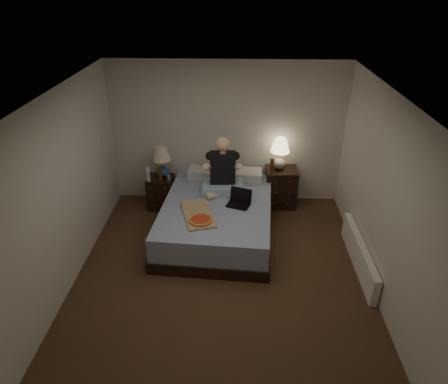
{
  "coord_description": "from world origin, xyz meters",
  "views": [
    {
      "loc": [
        0.19,
        -4.25,
        3.69
      ],
      "look_at": [
        0.0,
        0.9,
        0.85
      ],
      "focal_mm": 32.0,
      "sensor_mm": 36.0,
      "label": 1
    }
  ],
  "objects_px": {
    "soda_can": "(168,178)",
    "radiator": "(359,255)",
    "nightstand_left": "(161,192)",
    "laptop": "(238,199)",
    "beer_bottle_right": "(272,164)",
    "lamp_right": "(280,154)",
    "person": "(223,166)",
    "lamp_left": "(162,162)",
    "beer_bottle_left": "(160,174)",
    "pizza_box": "(201,220)",
    "nightstand_right": "(280,187)",
    "water_bottle": "(148,174)",
    "bed": "(217,218)"
  },
  "relations": [
    {
      "from": "nightstand_right",
      "to": "radiator",
      "type": "distance_m",
      "value": 1.98
    },
    {
      "from": "laptop",
      "to": "water_bottle",
      "type": "bearing_deg",
      "value": 174.13
    },
    {
      "from": "person",
      "to": "beer_bottle_right",
      "type": "bearing_deg",
      "value": 31.05
    },
    {
      "from": "lamp_left",
      "to": "beer_bottle_left",
      "type": "height_order",
      "value": "lamp_left"
    },
    {
      "from": "person",
      "to": "lamp_right",
      "type": "bearing_deg",
      "value": 30.24
    },
    {
      "from": "beer_bottle_right",
      "to": "person",
      "type": "relative_size",
      "value": 0.25
    },
    {
      "from": "bed",
      "to": "soda_can",
      "type": "distance_m",
      "value": 1.17
    },
    {
      "from": "beer_bottle_left",
      "to": "laptop",
      "type": "bearing_deg",
      "value": -29.27
    },
    {
      "from": "lamp_right",
      "to": "person",
      "type": "xyz_separation_m",
      "value": [
        -0.95,
        -0.61,
        0.04
      ]
    },
    {
      "from": "beer_bottle_right",
      "to": "pizza_box",
      "type": "bearing_deg",
      "value": -126.97
    },
    {
      "from": "nightstand_left",
      "to": "lamp_left",
      "type": "bearing_deg",
      "value": 42.78
    },
    {
      "from": "lamp_right",
      "to": "beer_bottle_left",
      "type": "bearing_deg",
      "value": -172.06
    },
    {
      "from": "soda_can",
      "to": "radiator",
      "type": "bearing_deg",
      "value": -26.68
    },
    {
      "from": "bed",
      "to": "person",
      "type": "relative_size",
      "value": 2.37
    },
    {
      "from": "soda_can",
      "to": "beer_bottle_right",
      "type": "height_order",
      "value": "beer_bottle_right"
    },
    {
      "from": "lamp_right",
      "to": "person",
      "type": "relative_size",
      "value": 0.6
    },
    {
      "from": "beer_bottle_left",
      "to": "laptop",
      "type": "relative_size",
      "value": 0.68
    },
    {
      "from": "lamp_left",
      "to": "nightstand_right",
      "type": "bearing_deg",
      "value": 3.44
    },
    {
      "from": "soda_can",
      "to": "lamp_left",
      "type": "bearing_deg",
      "value": 129.68
    },
    {
      "from": "lamp_right",
      "to": "beer_bottle_right",
      "type": "relative_size",
      "value": 2.43
    },
    {
      "from": "water_bottle",
      "to": "beer_bottle_right",
      "type": "xyz_separation_m",
      "value": [
        2.1,
        0.24,
        0.11
      ]
    },
    {
      "from": "nightstand_right",
      "to": "water_bottle",
      "type": "bearing_deg",
      "value": -173.76
    },
    {
      "from": "nightstand_left",
      "to": "pizza_box",
      "type": "relative_size",
      "value": 0.76
    },
    {
      "from": "lamp_right",
      "to": "pizza_box",
      "type": "distance_m",
      "value": 2.0
    },
    {
      "from": "beer_bottle_right",
      "to": "laptop",
      "type": "distance_m",
      "value": 1.13
    },
    {
      "from": "nightstand_left",
      "to": "laptop",
      "type": "relative_size",
      "value": 1.7
    },
    {
      "from": "bed",
      "to": "pizza_box",
      "type": "height_order",
      "value": "pizza_box"
    },
    {
      "from": "pizza_box",
      "to": "laptop",
      "type": "bearing_deg",
      "value": 26.45
    },
    {
      "from": "soda_can",
      "to": "beer_bottle_left",
      "type": "bearing_deg",
      "value": -175.29
    },
    {
      "from": "soda_can",
      "to": "radiator",
      "type": "xyz_separation_m",
      "value": [
        2.91,
        -1.46,
        -0.43
      ]
    },
    {
      "from": "lamp_left",
      "to": "lamp_right",
      "type": "bearing_deg",
      "value": 3.93
    },
    {
      "from": "nightstand_left",
      "to": "lamp_right",
      "type": "bearing_deg",
      "value": 6.81
    },
    {
      "from": "water_bottle",
      "to": "pizza_box",
      "type": "distance_m",
      "value": 1.58
    },
    {
      "from": "person",
      "to": "beer_bottle_left",
      "type": "bearing_deg",
      "value": 160.59
    },
    {
      "from": "soda_can",
      "to": "person",
      "type": "height_order",
      "value": "person"
    },
    {
      "from": "nightstand_left",
      "to": "laptop",
      "type": "xyz_separation_m",
      "value": [
        1.36,
        -0.85,
        0.38
      ]
    },
    {
      "from": "soda_can",
      "to": "pizza_box",
      "type": "xyz_separation_m",
      "value": [
        0.66,
        -1.26,
        -0.04
      ]
    },
    {
      "from": "lamp_left",
      "to": "beer_bottle_right",
      "type": "bearing_deg",
      "value": 2.17
    },
    {
      "from": "water_bottle",
      "to": "laptop",
      "type": "distance_m",
      "value": 1.69
    },
    {
      "from": "radiator",
      "to": "lamp_left",
      "type": "bearing_deg",
      "value": 152.15
    },
    {
      "from": "nightstand_left",
      "to": "beer_bottle_left",
      "type": "distance_m",
      "value": 0.42
    },
    {
      "from": "soda_can",
      "to": "beer_bottle_right",
      "type": "bearing_deg",
      "value": 6.64
    },
    {
      "from": "bed",
      "to": "person",
      "type": "xyz_separation_m",
      "value": [
        0.07,
        0.35,
        0.74
      ]
    },
    {
      "from": "person",
      "to": "laptop",
      "type": "height_order",
      "value": "person"
    },
    {
      "from": "laptop",
      "to": "bed",
      "type": "bearing_deg",
      "value": -171.95
    },
    {
      "from": "nightstand_right",
      "to": "beer_bottle_left",
      "type": "relative_size",
      "value": 3.04
    },
    {
      "from": "nightstand_left",
      "to": "radiator",
      "type": "xyz_separation_m",
      "value": [
        3.08,
        -1.55,
        -0.09
      ]
    },
    {
      "from": "nightstand_left",
      "to": "person",
      "type": "distance_m",
      "value": 1.39
    },
    {
      "from": "lamp_right",
      "to": "person",
      "type": "height_order",
      "value": "person"
    },
    {
      "from": "laptop",
      "to": "nightstand_left",
      "type": "bearing_deg",
      "value": 167.4
    }
  ]
}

